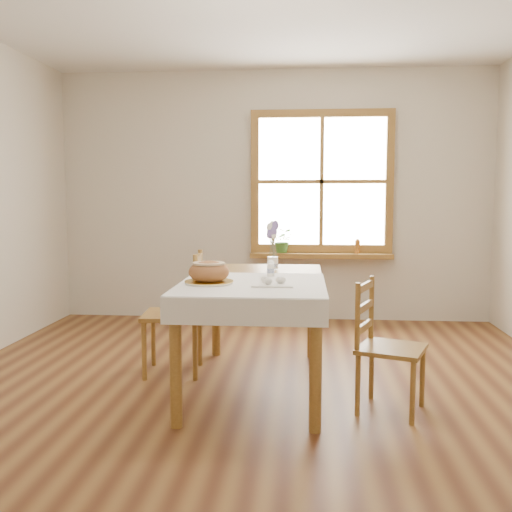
% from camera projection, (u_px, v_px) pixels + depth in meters
% --- Properties ---
extents(ground, '(5.00, 5.00, 0.00)m').
position_uv_depth(ground, '(252.00, 401.00, 3.63)').
color(ground, brown).
rests_on(ground, ground).
extents(room_walls, '(4.60, 5.10, 2.65)m').
position_uv_depth(room_walls, '(252.00, 129.00, 3.45)').
color(room_walls, beige).
rests_on(room_walls, ground).
extents(window, '(1.46, 0.08, 1.46)m').
position_uv_depth(window, '(322.00, 182.00, 5.89)').
color(window, olive).
rests_on(window, ground).
extents(window_sill, '(1.46, 0.20, 0.05)m').
position_uv_depth(window_sill, '(321.00, 255.00, 5.90)').
color(window_sill, olive).
rests_on(window_sill, ground).
extents(dining_table, '(0.90, 1.60, 0.75)m').
position_uv_depth(dining_table, '(256.00, 290.00, 3.86)').
color(dining_table, olive).
rests_on(dining_table, ground).
extents(table_linen, '(0.91, 0.99, 0.01)m').
position_uv_depth(table_linen, '(252.00, 284.00, 3.55)').
color(table_linen, white).
rests_on(table_linen, dining_table).
extents(chair_left, '(0.47, 0.45, 0.90)m').
position_uv_depth(chair_left, '(173.00, 313.00, 4.18)').
color(chair_left, olive).
rests_on(chair_left, ground).
extents(chair_right, '(0.50, 0.49, 0.80)m').
position_uv_depth(chair_right, '(392.00, 347.00, 3.43)').
color(chair_right, olive).
rests_on(chair_right, ground).
extents(bread_plate, '(0.33, 0.33, 0.02)m').
position_uv_depth(bread_plate, '(209.00, 282.00, 3.54)').
color(bread_plate, white).
rests_on(bread_plate, table_linen).
extents(bread_loaf, '(0.25, 0.25, 0.14)m').
position_uv_depth(bread_loaf, '(209.00, 270.00, 3.54)').
color(bread_loaf, '#976335').
rests_on(bread_loaf, bread_plate).
extents(egg_napkin, '(0.25, 0.21, 0.01)m').
position_uv_depth(egg_napkin, '(273.00, 284.00, 3.47)').
color(egg_napkin, white).
rests_on(egg_napkin, table_linen).
extents(eggs, '(0.19, 0.17, 0.04)m').
position_uv_depth(eggs, '(273.00, 280.00, 3.47)').
color(eggs, white).
rests_on(eggs, egg_napkin).
extents(salt_shaker, '(0.06, 0.06, 0.10)m').
position_uv_depth(salt_shaker, '(271.00, 269.00, 3.85)').
color(salt_shaker, white).
rests_on(salt_shaker, table_linen).
extents(pepper_shaker, '(0.06, 0.06, 0.10)m').
position_uv_depth(pepper_shaker, '(271.00, 267.00, 3.96)').
color(pepper_shaker, white).
rests_on(pepper_shaker, table_linen).
extents(flower_vase, '(0.10, 0.10, 0.09)m').
position_uv_depth(flower_vase, '(273.00, 264.00, 4.29)').
color(flower_vase, white).
rests_on(flower_vase, dining_table).
extents(lavender_bouquet, '(0.14, 0.14, 0.26)m').
position_uv_depth(lavender_bouquet, '(273.00, 240.00, 4.27)').
color(lavender_bouquet, '#6C589C').
rests_on(lavender_bouquet, flower_vase).
extents(potted_plant, '(0.27, 0.29, 0.20)m').
position_uv_depth(potted_plant, '(283.00, 243.00, 5.92)').
color(potted_plant, '#376A2A').
rests_on(potted_plant, window_sill).
extents(amber_bottle, '(0.06, 0.06, 0.15)m').
position_uv_depth(amber_bottle, '(357.00, 246.00, 5.86)').
color(amber_bottle, '#95561B').
rests_on(amber_bottle, window_sill).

